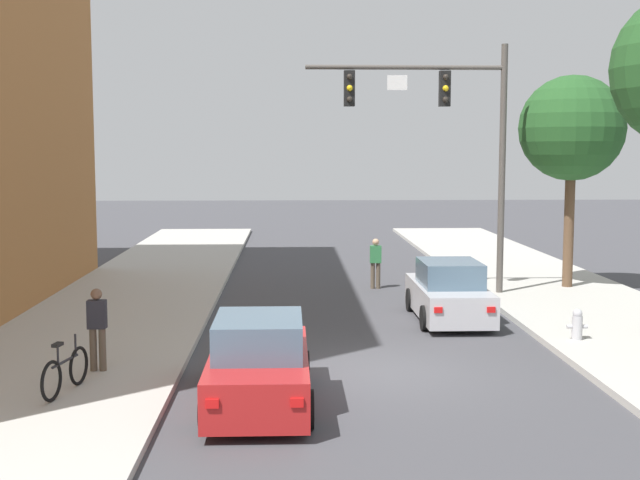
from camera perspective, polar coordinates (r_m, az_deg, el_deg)
ground_plane at (r=17.12m, az=4.19°, el=-8.98°), size 120.00×120.00×0.00m
sidewalk_left at (r=17.62m, az=-17.56°, el=-8.56°), size 5.00×60.00×0.15m
traffic_signal_mast at (r=25.39m, az=8.77°, el=7.98°), size 6.06×0.38×7.50m
car_lead_silver at (r=22.18m, az=8.84°, el=-3.65°), size 1.85×4.25×1.60m
car_following_red at (r=14.72m, az=-4.21°, el=-8.58°), size 1.85×4.25×1.60m
pedestrian_sidewalk_left_walker at (r=16.89m, az=-15.08°, el=-5.68°), size 0.36×0.22×1.64m
pedestrian_crossing_road at (r=27.04m, az=3.84°, el=-1.44°), size 0.36×0.22×1.64m
bicycle_leaning at (r=15.64m, az=-17.12°, el=-8.65°), size 0.41×1.75×0.98m
fire_hydrant at (r=19.99m, az=17.28°, el=-5.56°), size 0.48×0.24×0.72m
street_tree_second at (r=27.44m, az=16.95°, el=7.31°), size 3.32×3.32×6.70m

